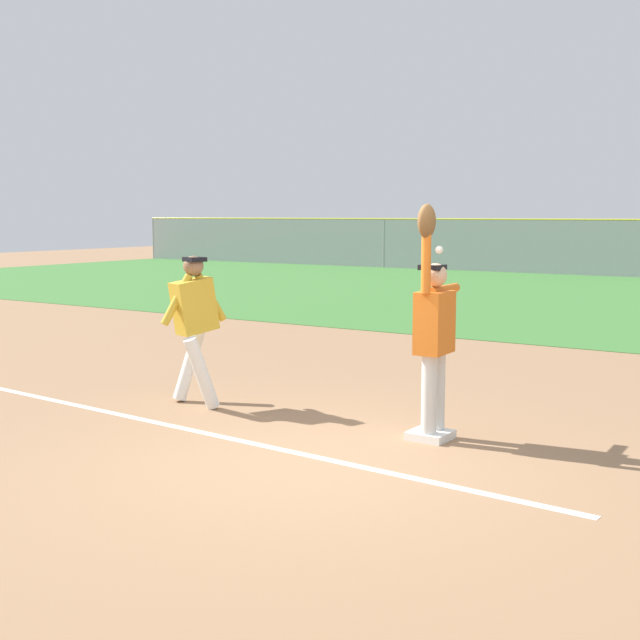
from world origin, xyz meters
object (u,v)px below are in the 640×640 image
at_px(baseball, 439,250).
at_px(fielder, 434,326).
at_px(first_base, 430,435).
at_px(runner, 194,319).
at_px(parked_car_red, 566,252).

bearing_deg(baseball, fielder, 125.42).
bearing_deg(first_base, fielder, -23.20).
height_order(fielder, runner, fielder).
xyz_separation_m(runner, parked_car_red, (-3.95, 26.56, -0.32)).
xyz_separation_m(first_base, runner, (-2.91, -0.13, 0.96)).
bearing_deg(first_base, runner, -177.43).
bearing_deg(fielder, baseball, 123.05).
distance_m(first_base, runner, 3.07).
distance_m(first_base, fielder, 1.08).
relative_size(runner, parked_car_red, 0.38).
relative_size(runner, baseball, 23.24).
bearing_deg(runner, parked_car_red, 117.07).
height_order(first_base, fielder, fielder).
xyz_separation_m(runner, baseball, (3.07, -0.06, 0.86)).
bearing_deg(parked_car_red, runner, -87.94).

